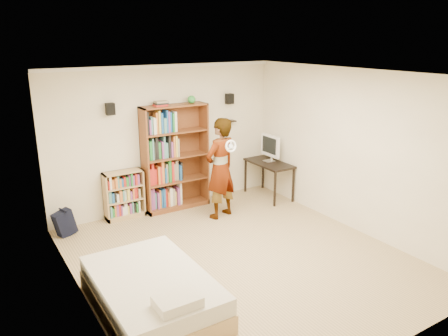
# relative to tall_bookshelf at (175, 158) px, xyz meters

# --- Properties ---
(ground) EXTENTS (4.50, 5.00, 0.01)m
(ground) POSITION_rel_tall_bookshelf_xyz_m (-0.10, -2.32, -0.99)
(ground) COLOR tan
(ground) RESTS_ON ground
(room_shell) EXTENTS (4.52, 5.02, 2.71)m
(room_shell) POSITION_rel_tall_bookshelf_xyz_m (-0.10, -2.32, 0.77)
(room_shell) COLOR white
(room_shell) RESTS_ON ground
(crown_molding) EXTENTS (4.50, 5.00, 0.06)m
(crown_molding) POSITION_rel_tall_bookshelf_xyz_m (-0.10, -2.32, 1.68)
(crown_molding) COLOR white
(crown_molding) RESTS_ON room_shell
(speaker_left) EXTENTS (0.14, 0.12, 0.20)m
(speaker_left) POSITION_rel_tall_bookshelf_xyz_m (-1.15, 0.08, 1.01)
(speaker_left) COLOR black
(speaker_left) RESTS_ON room_shell
(speaker_right) EXTENTS (0.14, 0.12, 0.20)m
(speaker_right) POSITION_rel_tall_bookshelf_xyz_m (1.25, 0.08, 1.01)
(speaker_right) COLOR black
(speaker_right) RESTS_ON room_shell
(wall_shelf) EXTENTS (0.25, 0.16, 0.02)m
(wall_shelf) POSITION_rel_tall_bookshelf_xyz_m (1.25, 0.09, 0.56)
(wall_shelf) COLOR black
(wall_shelf) RESTS_ON room_shell
(tall_bookshelf) EXTENTS (1.26, 0.37, 1.99)m
(tall_bookshelf) POSITION_rel_tall_bookshelf_xyz_m (0.00, 0.00, 0.00)
(tall_bookshelf) COLOR brown
(tall_bookshelf) RESTS_ON ground
(low_bookshelf) EXTENTS (0.71, 0.26, 0.88)m
(low_bookshelf) POSITION_rel_tall_bookshelf_xyz_m (-1.02, 0.05, -0.55)
(low_bookshelf) COLOR tan
(low_bookshelf) RESTS_ON ground
(computer_desk) EXTENTS (0.54, 1.08, 0.73)m
(computer_desk) POSITION_rel_tall_bookshelf_xyz_m (1.87, -0.46, -0.63)
(computer_desk) COLOR black
(computer_desk) RESTS_ON ground
(imac) EXTENTS (0.12, 0.54, 0.54)m
(imac) POSITION_rel_tall_bookshelf_xyz_m (1.91, -0.39, 0.01)
(imac) COLOR white
(imac) RESTS_ON computer_desk
(daybed) EXTENTS (1.24, 1.90, 0.56)m
(daybed) POSITION_rel_tall_bookshelf_xyz_m (-1.71, -2.82, -0.71)
(daybed) COLOR beige
(daybed) RESTS_ON ground
(person) EXTENTS (0.77, 0.61, 1.83)m
(person) POSITION_rel_tall_bookshelf_xyz_m (0.49, -0.82, -0.08)
(person) COLOR black
(person) RESTS_ON ground
(wii_wheel) EXTENTS (0.22, 0.08, 0.22)m
(wii_wheel) POSITION_rel_tall_bookshelf_xyz_m (0.49, -1.16, 0.41)
(wii_wheel) COLOR white
(wii_wheel) RESTS_ON person
(navy_bag) EXTENTS (0.39, 0.31, 0.45)m
(navy_bag) POSITION_rel_tall_bookshelf_xyz_m (-2.13, -0.15, -0.77)
(navy_bag) COLOR black
(navy_bag) RESTS_ON ground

